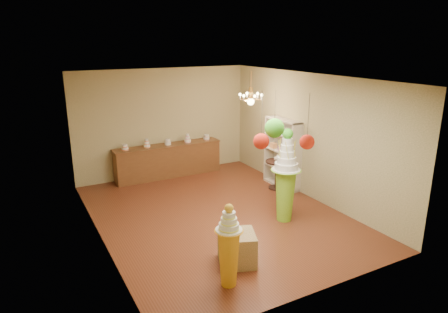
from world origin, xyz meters
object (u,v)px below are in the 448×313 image
pedestal_green (285,183)px  pedestal_orange (229,251)px  sideboard (168,160)px  round_table (277,171)px

pedestal_green → pedestal_orange: pedestal_green is taller
sideboard → pedestal_orange: bearing=-101.1°
pedestal_green → round_table: pedestal_green is taller
sideboard → round_table: size_ratio=4.04×
pedestal_green → sideboard: (-1.14, 3.89, -0.36)m
pedestal_green → round_table: 1.92m
sideboard → round_table: (2.10, -2.27, 0.01)m
pedestal_green → sideboard: 4.07m
pedestal_orange → sideboard: size_ratio=0.45×
pedestal_orange → sideboard: 5.50m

